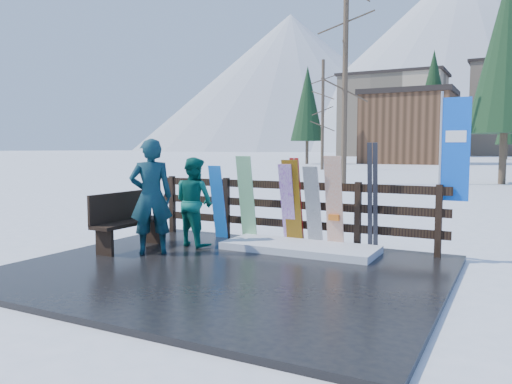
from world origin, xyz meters
The scene contains 18 objects.
ground centered at (0.00, 0.00, 0.00)m, with size 700.00×700.00×0.00m, color white.
deck centered at (0.00, 0.00, 0.04)m, with size 6.00×5.00×0.08m, color black.
fence centered at (0.00, 2.20, 0.74)m, with size 5.60×0.10×1.15m.
snow_patch centered at (0.49, 1.60, 0.14)m, with size 2.57×1.00×0.12m, color white.
bench centered at (-2.23, 0.43, 0.60)m, with size 0.41×1.50×0.97m.
snowboard_0 centered at (-1.35, 1.98, 0.78)m, with size 0.26×0.03×1.41m, color blue.
snowboard_1 centered at (-0.73, 1.98, 0.87)m, with size 0.30×0.03×1.60m, color white.
snowboard_2 centered at (0.18, 1.98, 0.84)m, with size 0.30×0.03×1.54m, color #CF7E01.
snowboard_3 centered at (0.10, 1.98, 0.80)m, with size 0.25×0.03×1.47m, color silver.
snowboard_4 centered at (0.57, 1.98, 0.79)m, with size 0.27×0.03×1.45m, color black.
snowboard_5 centered at (0.95, 1.98, 0.88)m, with size 0.29×0.03×1.61m, color silver.
ski_pair_a centered at (0.24, 2.05, 0.86)m, with size 0.16×0.32×1.55m.
ski_pair_b centered at (1.59, 2.05, 0.99)m, with size 0.17×0.20×1.81m.
rental_flag centered at (2.76, 2.25, 1.69)m, with size 0.45×0.04×2.60m.
person_front centered at (-1.58, 0.30, 1.02)m, with size 0.68×0.45×1.87m, color #154A47.
person_back centered at (-1.34, 1.17, 0.86)m, with size 0.76×0.59×1.56m, color #0D6151.
resort_buildings centered at (1.03, 115.41, 9.81)m, with size 73.00×87.60×22.60m.
mountains centered at (-10.50, 328.41, 50.20)m, with size 520.00×260.00×120.00m.
Camera 1 is at (3.67, -6.04, 1.80)m, focal length 35.00 mm.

